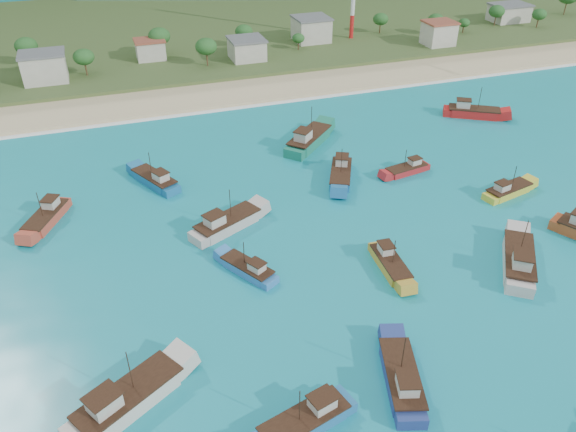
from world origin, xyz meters
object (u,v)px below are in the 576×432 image
object	(u,v)px
boat_2	(473,113)
boat_15	(402,380)
boat_11	(248,270)
boat_28	(227,224)
boat_16	(508,191)
boat_20	(407,170)
boat_21	(306,422)
boat_29	(155,181)
boat_14	(309,140)
boat_8	(390,264)
boat_23	(47,218)
boat_17	(127,401)
boat_9	(341,175)
boat_22	(519,262)

from	to	relation	value
boat_2	boat_15	world-z (taller)	boat_2
boat_15	boat_11	bearing A→B (deg)	131.19
boat_28	boat_15	bearing A→B (deg)	-8.98
boat_16	boat_20	world-z (taller)	boat_16
boat_11	boat_21	size ratio (longest dim) A/B	0.82
boat_2	boat_21	xyz separation A→B (m)	(-62.99, -63.08, -0.16)
boat_29	boat_16	bearing A→B (deg)	-48.97
boat_14	boat_29	bearing A→B (deg)	-122.65
boat_15	boat_8	bearing A→B (deg)	83.44
boat_11	boat_23	distance (m)	35.18
boat_23	boat_28	distance (m)	28.80
boat_11	boat_16	size ratio (longest dim) A/B	0.92
boat_28	boat_17	bearing A→B (deg)	-57.33
boat_11	boat_17	distance (m)	25.30
boat_20	boat_29	bearing A→B (deg)	66.61
boat_11	boat_23	bearing A→B (deg)	109.44
boat_9	boat_28	bearing A→B (deg)	47.52
boat_14	boat_21	distance (m)	65.61
boat_20	boat_28	distance (m)	36.27
boat_8	boat_16	bearing A→B (deg)	-154.04
boat_16	boat_23	world-z (taller)	boat_23
boat_22	boat_28	bearing A→B (deg)	-175.63
boat_21	boat_29	bearing A→B (deg)	-6.77
boat_9	boat_17	bearing A→B (deg)	69.30
boat_11	boat_15	xyz separation A→B (m)	(10.69, -24.41, 0.25)
boat_14	boat_15	xyz separation A→B (m)	(-11.64, -59.66, -0.27)
boat_2	boat_28	distance (m)	67.12
boat_14	boat_28	distance (m)	32.71
boat_14	boat_23	distance (m)	50.63
boat_20	boat_21	bearing A→B (deg)	130.93
boat_23	boat_28	bearing A→B (deg)	-175.83
boat_28	boat_20	bearing A→B (deg)	75.48
boat_14	boat_15	world-z (taller)	boat_14
boat_21	boat_22	xyz separation A→B (m)	(37.55, 14.87, 0.24)
boat_16	boat_28	bearing A→B (deg)	-109.15
boat_11	boat_16	world-z (taller)	boat_16
boat_2	boat_29	world-z (taller)	boat_2
boat_15	boat_28	distance (m)	37.62
boat_15	boat_29	size ratio (longest dim) A/B	1.07
boat_8	boat_29	distance (m)	44.64
boat_15	boat_29	world-z (taller)	boat_15
boat_11	boat_20	xyz separation A→B (m)	(35.31, 18.73, -0.03)
boat_8	boat_20	size ratio (longest dim) A/B	1.08
boat_17	boat_21	bearing A→B (deg)	32.99
boat_16	boat_17	world-z (taller)	boat_17
boat_22	boat_29	bearing A→B (deg)	174.37
boat_8	boat_11	xyz separation A→B (m)	(-19.19, 5.41, -0.06)
boat_20	boat_22	xyz separation A→B (m)	(1.10, -29.88, 0.45)
boat_2	boat_22	size ratio (longest dim) A/B	0.97
boat_22	boat_23	xyz separation A→B (m)	(-63.16, 33.98, -0.26)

